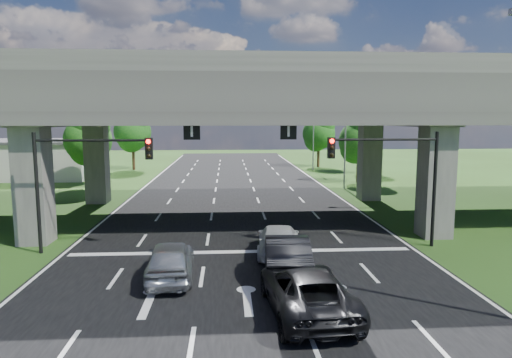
{
  "coord_description": "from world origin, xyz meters",
  "views": [
    {
      "loc": [
        -0.7,
        -18.67,
        6.63
      ],
      "look_at": [
        0.94,
        7.1,
        3.23
      ],
      "focal_mm": 32.0,
      "sensor_mm": 36.0,
      "label": 1
    }
  ],
  "objects": [
    {
      "name": "road",
      "position": [
        0.0,
        10.0,
        0.01
      ],
      "size": [
        18.0,
        120.0,
        0.03
      ],
      "primitive_type": "cube",
      "color": "black",
      "rests_on": "ground"
    },
    {
      "name": "warehouse",
      "position": [
        -26.0,
        35.0,
        2.0
      ],
      "size": [
        20.0,
        10.0,
        4.0
      ],
      "primitive_type": "cube",
      "color": "#9E9E99",
      "rests_on": "ground"
    },
    {
      "name": "tree_left_mid",
      "position": [
        -16.95,
        34.0,
        4.17
      ],
      "size": [
        3.91,
        3.9,
        6.76
      ],
      "color": "black",
      "rests_on": "ground"
    },
    {
      "name": "signal_right",
      "position": [
        7.82,
        3.94,
        4.19
      ],
      "size": [
        5.76,
        0.54,
        6.0
      ],
      "color": "black",
      "rests_on": "ground"
    },
    {
      "name": "tree_left_far",
      "position": [
        -12.95,
        42.0,
        5.14
      ],
      "size": [
        4.8,
        4.8,
        8.32
      ],
      "color": "black",
      "rests_on": "ground"
    },
    {
      "name": "car_silver",
      "position": [
        -3.08,
        -0.16,
        0.83
      ],
      "size": [
        2.14,
        4.8,
        1.61
      ],
      "primitive_type": "imported",
      "rotation": [
        0.0,
        0.0,
        3.19
      ],
      "color": "#ACB0B4",
      "rests_on": "road"
    },
    {
      "name": "tree_right_far",
      "position": [
        12.05,
        44.0,
        4.82
      ],
      "size": [
        4.5,
        4.5,
        7.8
      ],
      "color": "black",
      "rests_on": "ground"
    },
    {
      "name": "streetlight_far",
      "position": [
        10.1,
        24.0,
        5.85
      ],
      "size": [
        3.38,
        0.25,
        10.0
      ],
      "color": "gray",
      "rests_on": "ground"
    },
    {
      "name": "tree_right_near",
      "position": [
        13.05,
        28.0,
        4.5
      ],
      "size": [
        4.2,
        4.2,
        7.28
      ],
      "color": "black",
      "rests_on": "ground"
    },
    {
      "name": "overpass",
      "position": [
        0.0,
        12.0,
        7.92
      ],
      "size": [
        80.0,
        15.0,
        10.0
      ],
      "color": "#343230",
      "rests_on": "ground"
    },
    {
      "name": "tree_right_mid",
      "position": [
        16.05,
        36.0,
        4.17
      ],
      "size": [
        3.91,
        3.9,
        6.76
      ],
      "color": "black",
      "rests_on": "ground"
    },
    {
      "name": "car_dark",
      "position": [
        1.8,
        0.14,
        0.89
      ],
      "size": [
        2.14,
        5.31,
        1.72
      ],
      "primitive_type": "imported",
      "rotation": [
        0.0,
        0.0,
        3.08
      ],
      "color": "black",
      "rests_on": "road"
    },
    {
      "name": "ground",
      "position": [
        0.0,
        0.0,
        0.0
      ],
      "size": [
        160.0,
        160.0,
        0.0
      ],
      "primitive_type": "plane",
      "color": "#253F14",
      "rests_on": "ground"
    },
    {
      "name": "car_trailing",
      "position": [
        1.98,
        -3.84,
        0.82
      ],
      "size": [
        3.02,
        5.85,
        1.58
      ],
      "primitive_type": "imported",
      "rotation": [
        0.0,
        0.0,
        3.21
      ],
      "color": "black",
      "rests_on": "road"
    },
    {
      "name": "signal_left",
      "position": [
        -7.82,
        3.94,
        4.19
      ],
      "size": [
        5.76,
        0.54,
        6.0
      ],
      "color": "black",
      "rests_on": "ground"
    },
    {
      "name": "tree_left_near",
      "position": [
        -13.95,
        26.0,
        4.82
      ],
      "size": [
        4.5,
        4.5,
        7.8
      ],
      "color": "black",
      "rests_on": "ground"
    },
    {
      "name": "car_white",
      "position": [
        1.8,
        3.0,
        0.75
      ],
      "size": [
        2.54,
        5.16,
        1.44
      ],
      "primitive_type": "imported",
      "rotation": [
        0.0,
        0.0,
        3.03
      ],
      "color": "#BBBBBB",
      "rests_on": "road"
    },
    {
      "name": "streetlight_beyond",
      "position": [
        10.1,
        40.0,
        5.85
      ],
      "size": [
        3.38,
        0.25,
        10.0
      ],
      "color": "gray",
      "rests_on": "ground"
    }
  ]
}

